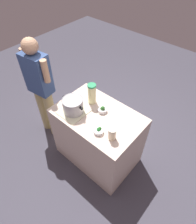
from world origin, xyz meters
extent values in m
plane|color=#44424E|center=(0.00, 0.00, 0.00)|extent=(8.00, 8.00, 0.00)
cube|color=beige|center=(0.00, 0.00, 0.44)|extent=(1.06, 0.71, 0.89)
cube|color=beige|center=(0.26, 0.15, 0.89)|extent=(0.31, 0.33, 0.01)
cylinder|color=#B7B7BC|center=(0.26, 0.15, 0.99)|extent=(0.24, 0.24, 0.18)
torus|color=#99999E|center=(0.26, 0.15, 1.08)|extent=(0.25, 0.25, 0.01)
cube|color=black|center=(0.12, 0.15, 1.04)|extent=(0.04, 0.02, 0.02)
cube|color=black|center=(0.40, 0.15, 1.04)|extent=(0.04, 0.02, 0.02)
cylinder|color=beige|center=(0.20, -0.12, 1.02)|extent=(0.10, 0.10, 0.26)
cylinder|color=#258854|center=(0.20, -0.12, 1.15)|extent=(0.10, 0.10, 0.02)
ellipsoid|color=yellow|center=(0.22, -0.12, 1.05)|extent=(0.04, 0.04, 0.01)
cylinder|color=beige|center=(-0.34, 0.16, 0.96)|extent=(0.08, 0.08, 0.14)
cylinder|color=#B2AD99|center=(-0.34, 0.16, 1.03)|extent=(0.09, 0.09, 0.01)
cylinder|color=silver|center=(-0.18, 0.19, 0.91)|extent=(0.11, 0.11, 0.04)
ellipsoid|color=#2A6B20|center=(-0.18, 0.17, 0.93)|extent=(0.04, 0.04, 0.04)
ellipsoid|color=#21732C|center=(-0.18, 0.19, 0.93)|extent=(0.04, 0.04, 0.05)
ellipsoid|color=#27702B|center=(-0.17, 0.19, 0.93)|extent=(0.04, 0.04, 0.05)
cylinder|color=silver|center=(0.00, -0.08, 0.91)|extent=(0.11, 0.11, 0.04)
ellipsoid|color=#34791D|center=(0.00, -0.08, 0.93)|extent=(0.05, 0.05, 0.06)
ellipsoid|color=#2F692B|center=(-0.01, -0.08, 0.94)|extent=(0.05, 0.05, 0.06)
cylinder|color=tan|center=(0.83, 0.13, 0.42)|extent=(0.14, 0.14, 0.84)
cylinder|color=tan|center=(1.03, 0.13, 0.42)|extent=(0.14, 0.14, 0.84)
cube|color=#364F83|center=(0.93, 0.13, 1.12)|extent=(0.36, 0.25, 0.56)
sphere|color=tan|center=(0.93, 0.13, 1.50)|extent=(0.20, 0.20, 0.20)
cylinder|color=tan|center=(0.72, 0.13, 1.25)|extent=(0.08, 0.08, 0.30)
cylinder|color=tan|center=(1.14, 0.13, 1.25)|extent=(0.08, 0.08, 0.30)
camera|label=1|loc=(-1.04, 1.19, 2.58)|focal=31.16mm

